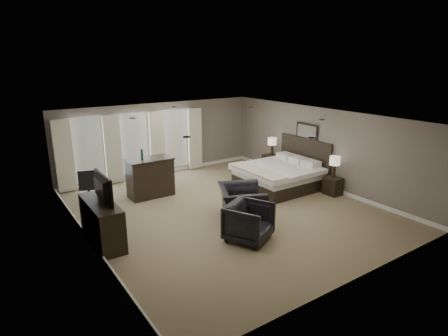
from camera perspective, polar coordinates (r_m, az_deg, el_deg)
room at (r=10.19m, az=0.33°, el=0.38°), size 7.60×8.60×2.64m
window_bay at (r=13.32m, az=-13.37°, el=3.33°), size 5.25×0.20×2.30m
bed at (r=12.35m, az=8.61°, el=0.45°), size 2.38×2.27×1.51m
nightstand_near at (r=12.18m, az=16.24°, el=-2.63°), size 0.42×0.51×0.56m
nightstand_far at (r=14.08m, az=7.23°, el=0.65°), size 0.49×0.59×0.65m
lamp_near at (r=12.00m, az=16.47°, el=0.14°), size 0.32×0.32×0.67m
lamp_far at (r=13.92m, az=7.33°, el=3.25°), size 0.32×0.32×0.66m
wall_art at (r=12.90m, az=12.49°, el=5.46°), size 0.04×0.96×0.56m
dresser at (r=9.08m, az=-18.09°, el=-7.90°), size 0.55×1.72×1.00m
tv at (r=8.87m, az=-18.42°, el=-4.52°), size 0.64×1.12×0.15m
armchair_near at (r=9.94m, az=2.64°, el=-4.49°), size 1.34×1.55×1.14m
armchair_far at (r=8.79m, az=3.83°, el=-7.96°), size 1.26×1.23×0.98m
bar_counter at (r=11.68m, az=-11.17°, el=-1.41°), size 1.38×0.72×1.21m
bar_stool_left at (r=12.12m, az=-12.82°, el=-1.99°), size 0.43×0.43×0.75m
bar_stool_right at (r=12.67m, az=-9.98°, el=-1.17°), size 0.34×0.34×0.68m
desk_chair at (r=11.67m, az=-19.99°, el=-2.50°), size 0.68×0.68×1.06m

